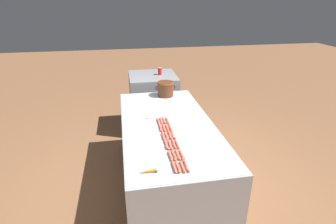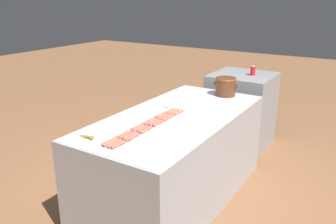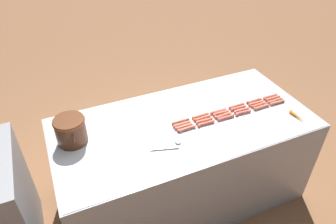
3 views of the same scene
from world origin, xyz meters
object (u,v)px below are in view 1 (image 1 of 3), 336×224
hot_dog_1 (170,156)px  hot_dog_17 (164,120)px  hot_dog_5 (159,121)px  hot_dog_23 (167,120)px  hot_dog_10 (164,128)px  hot_dog_12 (183,167)px  hot_dog_6 (178,167)px  hot_dog_16 (167,128)px  hot_dog_8 (170,145)px  hot_dog_15 (170,136)px  hot_dog_11 (161,121)px  hot_dog_14 (174,144)px  back_cabinet (153,102)px  hot_dog_9 (167,136)px  hot_dog_0 (174,167)px  hot_dog_20 (177,144)px  serving_spoon (147,116)px  hot_dog_13 (178,155)px  hot_dog_19 (182,155)px  hot_dog_2 (166,145)px  hot_dog_22 (170,128)px  hot_dog_4 (161,128)px  carrot (147,171)px  hot_dog_7 (174,155)px  bean_pot (166,88)px  hot_dog_21 (173,135)px  soda_can (160,71)px  hot_dog_18 (186,166)px

hot_dog_1 → hot_dog_17: 0.75m
hot_dog_5 → hot_dog_23: same height
hot_dog_10 → hot_dog_12: (0.04, -0.74, 0.00)m
hot_dog_6 → hot_dog_16: bearing=87.0°
hot_dog_8 → hot_dog_15: size_ratio=1.00×
hot_dog_10 → hot_dog_11: same height
hot_dog_5 → hot_dog_14: bearing=-82.5°
back_cabinet → hot_dog_14: bearing=-92.0°
hot_dog_9 → hot_dog_17: (0.04, 0.37, 0.00)m
hot_dog_0 → hot_dog_15: (0.07, 0.55, 0.00)m
hot_dog_20 → hot_dog_17: bearing=93.9°
hot_dog_1 → hot_dog_15: 0.38m
hot_dog_1 → serving_spoon: 0.91m
back_cabinet → hot_dog_13: bearing=-91.8°
hot_dog_17 → hot_dog_23: size_ratio=1.00×
hot_dog_0 → hot_dog_10: 0.73m
hot_dog_6 → hot_dog_19: bearing=67.6°
hot_dog_0 → hot_dog_20: same height
hot_dog_2 → hot_dog_6: size_ratio=1.00×
hot_dog_6 → hot_dog_22: bearing=84.2°
hot_dog_13 → hot_dog_12: bearing=-89.9°
hot_dog_11 → hot_dog_8: bearing=-90.1°
hot_dog_1 → hot_dog_15: (0.07, 0.37, 0.00)m
hot_dog_11 → hot_dog_12: 0.93m
hot_dog_17 → serving_spoon: size_ratio=0.61×
hot_dog_9 → hot_dog_17: 0.37m
hot_dog_6 → hot_dog_19: same height
hot_dog_15 → hot_dog_17: bearing=90.3°
hot_dog_0 → hot_dog_5: same height
hot_dog_5 → hot_dog_22: size_ratio=1.00×
hot_dog_4 → hot_dog_19: (0.11, -0.56, 0.00)m
hot_dog_11 → carrot: size_ratio=0.90×
back_cabinet → hot_dog_22: size_ratio=6.16×
serving_spoon → hot_dog_17: bearing=-40.8°
back_cabinet → hot_dog_12: (-0.08, -2.61, 0.43)m
hot_dog_0 → hot_dog_7: (0.04, 0.18, 0.00)m
hot_dog_7 → carrot: (-0.27, -0.20, 0.00)m
hot_dog_20 → serving_spoon: hot_dog_20 is taller
hot_dog_2 → hot_dog_17: (0.07, 0.55, 0.00)m
hot_dog_4 → hot_dog_7: size_ratio=1.00×
hot_dog_12 → hot_dog_4: bearing=95.7°
hot_dog_16 → bean_pot: bearing=81.1°
hot_dog_14 → hot_dog_20: bearing=-8.9°
hot_dog_21 → hot_dog_19: bearing=-89.7°
hot_dog_23 → soda_can: size_ratio=1.32×
hot_dog_0 → hot_dog_17: bearing=85.8°
hot_dog_10 → hot_dog_17: size_ratio=1.00×
hot_dog_17 → hot_dog_11: bearing=-178.1°
hot_dog_12 → hot_dog_18: same height
hot_dog_4 → hot_dog_1: bearing=-89.6°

